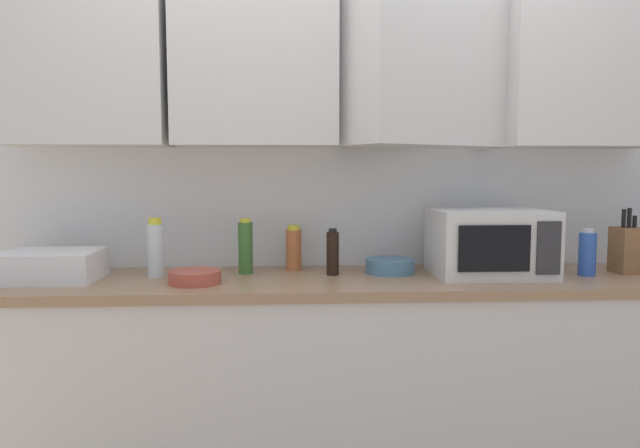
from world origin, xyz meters
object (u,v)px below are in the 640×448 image
Objects in this scene: knife_block at (626,249)px; bottle_blue_cleaner at (587,253)px; bowl_ceramic_small at (390,266)px; bowl_mixing_large at (195,277)px; microwave at (490,243)px; bottle_green_oil at (245,247)px; bottle_spice_jar at (294,248)px; bottle_soy_dark at (333,253)px; bottle_clear_tall at (155,249)px; dish_rack at (51,266)px.

knife_block is 0.21m from bottle_blue_cleaner.
bowl_ceramic_small is 1.03× the size of bowl_mixing_large.
bowl_ceramic_small is (-0.41, 0.08, -0.11)m from microwave.
knife_block is 1.33× the size of bowl_ceramic_small.
bowl_mixing_large is at bearing -130.42° from bottle_green_oil.
bowl_mixing_large is at bearing -166.88° from bowl_ceramic_small.
bottle_green_oil is (-0.21, -0.07, 0.02)m from bottle_spice_jar.
bottle_blue_cleaner is at bearing -4.17° from bottle_soy_dark.
bottle_spice_jar is 0.94× the size of bowl_ceramic_small.
bottle_soy_dark is at bearing 175.83° from bottle_blue_cleaner.
bottle_clear_tall is 1.25× the size of bottle_soy_dark.
bowl_ceramic_small is at bearing 7.56° from bottle_soy_dark.
bowl_mixing_large is at bearing -143.75° from bottle_spice_jar.
bottle_soy_dark is (-0.67, 0.05, -0.04)m from microwave.
bottle_soy_dark is (1.16, 0.05, 0.04)m from dish_rack.
bottle_spice_jar is (-0.83, 0.18, -0.04)m from microwave.
bottle_green_oil is 1.12× the size of bowl_ceramic_small.
bowl_ceramic_small is (1.41, 0.09, -0.03)m from dish_rack.
microwave is 1.68× the size of knife_block.
bottle_spice_jar is at bearing 36.25° from bowl_mixing_large.
bottle_clear_tall reaches higher than bottle_spice_jar.
knife_block is 1.46m from bottle_spice_jar.
bottle_green_oil reaches higher than bowl_ceramic_small.
dish_rack is at bearing -169.29° from bottle_spice_jar.
bottle_spice_jar is at bearing 140.80° from bottle_soy_dark.
microwave is at bearing 0.23° from dish_rack.
bottle_spice_jar is 1.01× the size of bottle_soy_dark.
bowl_mixing_large is (-0.19, -0.22, -0.09)m from bottle_green_oil.
bottle_blue_cleaner reaches higher than bowl_ceramic_small.
microwave is 0.85m from bottle_spice_jar.
microwave is at bearing 5.13° from bowl_mixing_large.
knife_block is at bearing -1.08° from bottle_soy_dark.
knife_block reaches higher than bottle_green_oil.
bottle_clear_tall is 0.75m from bottle_soy_dark.
knife_block is 1.41× the size of bottle_blue_cleaner.
bottle_spice_jar is at bearing 173.76° from knife_block.
dish_rack is 0.79m from bottle_green_oil.
microwave reaches higher than bottle_green_oil.
bowl_mixing_large is (0.60, -0.10, -0.03)m from dish_rack.
bowl_ceramic_small is (1.00, 0.03, -0.09)m from bottle_clear_tall.
bottle_clear_tall reaches higher than bottle_soy_dark.
knife_block is 1.14× the size of bottle_clear_tall.
bottle_spice_jar is at bearing 166.53° from bowl_ceramic_small.
microwave is 2.30× the size of bowl_mixing_large.
knife_block reaches higher than bowl_mixing_large.
bowl_ceramic_small reaches higher than bowl_mixing_large.
knife_block is 2.03m from bottle_clear_tall.
bottle_clear_tall is 1.83m from bottle_blue_cleaner.
dish_rack is 0.42m from bottle_clear_tall.
bottle_spice_jar is 0.50m from bowl_mixing_large.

